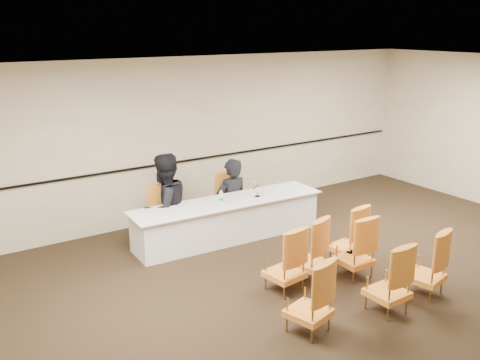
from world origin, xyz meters
The scene contains 21 objects.
floor centered at (0.00, 0.00, 0.00)m, with size 10.00×10.00×0.00m, color black.
ceiling centered at (0.00, 0.00, 3.00)m, with size 10.00×10.00×0.00m, color white.
wall_back centered at (0.00, 4.00, 1.50)m, with size 10.00×0.04×3.00m, color beige.
wall_rail centered at (0.00, 3.96, 1.10)m, with size 9.80×0.04×0.03m, color black.
panel_table centered at (-0.32, 2.58, 0.34)m, with size 3.40×0.79×0.68m, color silver, non-canonical shape.
panelist_main centered at (0.07, 3.09, 0.36)m, with size 0.65×0.43×1.78m, color black.
panelist_main_chair centered at (0.07, 3.09, 0.47)m, with size 0.50×0.50×0.95m, color orange, non-canonical shape.
panelist_second centered at (-1.23, 3.15, 0.54)m, with size 0.94×0.73×1.94m, color black.
panelist_second_chair centered at (-1.23, 3.15, 0.47)m, with size 0.50×0.50×0.95m, color orange, non-canonical shape.
papers centered at (0.11, 2.51, 0.68)m, with size 0.30×0.22×0.00m, color white.
microphone centered at (0.22, 2.49, 0.81)m, with size 0.09×0.19×0.26m, color black, non-canonical shape.
water_bottle centered at (-0.46, 2.58, 0.79)m, with size 0.06×0.06×0.21m, color #167D77, non-canonical shape.
drinking_glass centered at (-0.28, 2.48, 0.73)m, with size 0.06×0.06×0.10m, color white.
coffee_cup centered at (0.36, 2.43, 0.75)m, with size 0.09×0.09×0.14m, color white.
aud_chair_front_left centered at (-0.68, 0.58, 0.47)m, with size 0.50×0.50×0.95m, color orange, non-canonical shape.
aud_chair_front_mid centered at (-0.18, 0.68, 0.47)m, with size 0.50×0.50×0.95m, color orange, non-canonical shape.
aud_chair_front_right centered at (0.68, 0.75, 0.47)m, with size 0.50×0.50×0.95m, color orange, non-canonical shape.
aud_chair_back_left centered at (-1.07, -0.39, 0.47)m, with size 0.50×0.50×0.95m, color orange, non-canonical shape.
aud_chair_back_mid centered at (0.08, -0.58, 0.47)m, with size 0.50×0.50×0.95m, color orange, non-canonical shape.
aud_chair_back_right centered at (0.85, -0.54, 0.47)m, with size 0.50×0.50×0.95m, color orange, non-canonical shape.
aud_chair_extra centered at (0.45, 0.37, 0.47)m, with size 0.50×0.50×0.95m, color orange, non-canonical shape.
Camera 1 is at (-4.87, -4.66, 3.54)m, focal length 40.00 mm.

